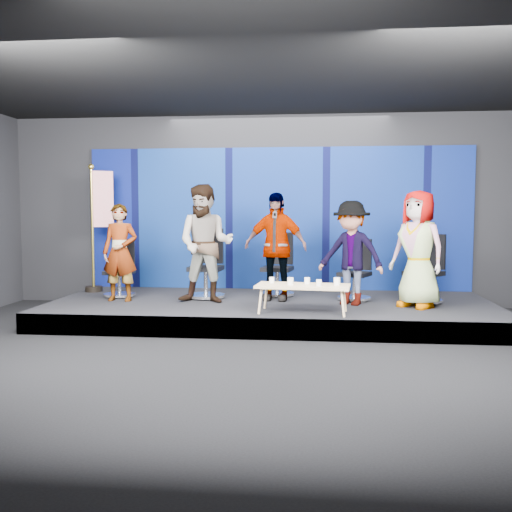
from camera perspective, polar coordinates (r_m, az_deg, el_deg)
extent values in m
plane|color=black|center=(6.82, -0.10, -10.30)|extent=(10.00, 10.00, 0.00)
cube|color=black|center=(10.58, 2.16, 4.56)|extent=(10.00, 0.02, 3.50)
cube|color=black|center=(2.65, -9.19, 4.57)|extent=(10.00, 0.02, 3.50)
cube|color=black|center=(6.82, -0.11, 19.44)|extent=(10.00, 8.00, 0.02)
cube|color=black|center=(9.22, 1.52, -5.43)|extent=(7.00, 3.00, 0.30)
cube|color=#060C50|center=(10.53, 2.14, 3.75)|extent=(7.00, 0.08, 2.60)
cylinder|color=silver|center=(9.90, -13.49, -3.82)|extent=(0.56, 0.56, 0.05)
cylinder|color=silver|center=(9.87, -13.51, -2.63)|extent=(0.06, 0.06, 0.36)
cube|color=black|center=(9.85, -13.53, -1.58)|extent=(0.44, 0.44, 0.06)
cube|color=black|center=(10.03, -13.12, 0.24)|extent=(0.40, 0.05, 0.50)
imported|color=black|center=(9.37, -13.45, 0.35)|extent=(0.58, 0.39, 1.56)
cylinder|color=silver|center=(9.51, -5.03, -4.02)|extent=(0.69, 0.69, 0.06)
cylinder|color=silver|center=(9.47, -5.04, -2.54)|extent=(0.08, 0.08, 0.43)
cube|color=black|center=(9.45, -5.05, -1.24)|extent=(0.55, 0.55, 0.08)
cube|color=black|center=(9.67, -4.68, 1.01)|extent=(0.48, 0.08, 0.59)
imported|color=black|center=(8.97, -5.06, 1.23)|extent=(0.95, 0.76, 1.86)
cylinder|color=silver|center=(9.73, 2.12, -3.83)|extent=(0.70, 0.70, 0.06)
cylinder|color=silver|center=(9.70, 2.12, -2.47)|extent=(0.07, 0.07, 0.40)
cube|color=black|center=(9.67, 2.13, -1.29)|extent=(0.56, 0.56, 0.07)
cube|color=black|center=(9.88, 2.46, 0.77)|extent=(0.45, 0.12, 0.56)
imported|color=black|center=(9.19, 1.95, 0.95)|extent=(1.08, 0.59, 1.74)
cylinder|color=silver|center=(9.39, 9.78, -4.21)|extent=(0.74, 0.74, 0.06)
cylinder|color=silver|center=(9.36, 9.80, -2.92)|extent=(0.06, 0.06, 0.37)
cube|color=black|center=(9.34, 9.81, -1.79)|extent=(0.59, 0.59, 0.06)
cube|color=black|center=(9.52, 10.31, 0.17)|extent=(0.39, 0.21, 0.51)
imported|color=black|center=(8.86, 9.49, 0.30)|extent=(1.19, 0.97, 1.60)
cylinder|color=silver|center=(9.38, 16.36, -4.32)|extent=(0.86, 0.86, 0.06)
cylinder|color=silver|center=(9.35, 16.39, -2.91)|extent=(0.07, 0.07, 0.41)
cube|color=black|center=(9.33, 16.42, -1.67)|extent=(0.69, 0.69, 0.07)
cube|color=black|center=(9.50, 17.23, 0.45)|extent=(0.37, 0.33, 0.56)
imported|color=black|center=(8.85, 15.90, 0.67)|extent=(1.01, 0.98, 1.75)
cube|color=tan|center=(8.10, 4.71, -3.02)|extent=(1.36, 0.69, 0.04)
cylinder|color=tan|center=(8.01, 0.41, -4.55)|extent=(0.04, 0.04, 0.36)
cylinder|color=tan|center=(8.43, 0.99, -4.09)|extent=(0.04, 0.04, 0.36)
cylinder|color=tan|center=(7.86, 8.68, -4.76)|extent=(0.04, 0.04, 0.36)
cylinder|color=tan|center=(8.29, 8.84, -4.28)|extent=(0.04, 0.04, 0.36)
cylinder|color=silver|center=(8.25, 1.59, -2.42)|extent=(0.07, 0.07, 0.09)
cylinder|color=silver|center=(8.08, 3.46, -2.51)|extent=(0.09, 0.09, 0.10)
cylinder|color=silver|center=(8.18, 5.13, -2.47)|extent=(0.08, 0.08, 0.09)
cylinder|color=silver|center=(7.98, 6.31, -2.67)|extent=(0.08, 0.08, 0.09)
cylinder|color=silver|center=(8.09, 8.09, -2.52)|extent=(0.09, 0.09, 0.11)
cylinder|color=black|center=(10.65, -15.90, -3.18)|extent=(0.30, 0.30, 0.09)
cylinder|color=gold|center=(10.56, -16.03, 2.68)|extent=(0.04, 0.04, 2.08)
sphere|color=gold|center=(10.58, -16.16, 8.57)|extent=(0.10, 0.10, 0.10)
cube|color=red|center=(10.57, -15.06, 5.52)|extent=(0.34, 0.24, 0.99)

